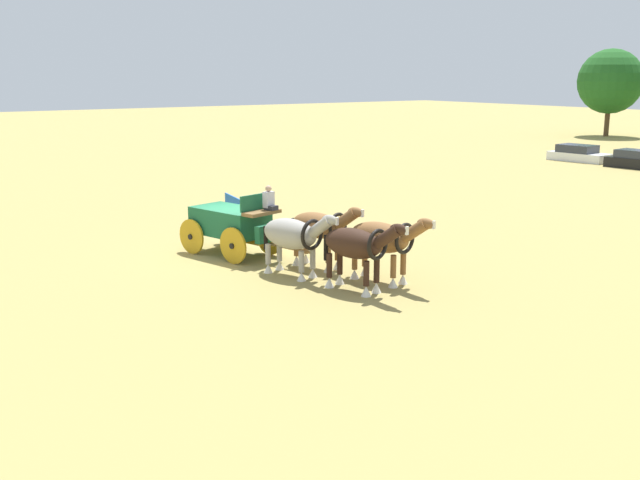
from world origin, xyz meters
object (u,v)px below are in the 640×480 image
at_px(draft_horse_lead_near, 383,239).
at_px(parked_vehicle_a, 579,154).
at_px(draft_horse_rear_off, 293,235).
at_px(draft_horse_lead_off, 357,246).
at_px(draft_horse_rear_near, 320,228).
at_px(parked_vehicle_b, 639,160).
at_px(show_wagon, 233,223).

xyz_separation_m(draft_horse_lead_near, parked_vehicle_a, (-17.20, 32.83, -0.85)).
xyz_separation_m(draft_horse_rear_off, draft_horse_lead_off, (2.53, 0.64, 0.05)).
bearing_deg(draft_horse_rear_off, draft_horse_lead_off, 14.13).
height_order(draft_horse_rear_near, draft_horse_lead_off, draft_horse_lead_off).
height_order(draft_horse_rear_near, parked_vehicle_b, draft_horse_rear_near).
bearing_deg(draft_horse_lead_near, parked_vehicle_a, 117.65).
distance_m(show_wagon, parked_vehicle_b, 35.31).
height_order(draft_horse_lead_near, parked_vehicle_b, draft_horse_lead_near).
relative_size(draft_horse_rear_off, draft_horse_lead_near, 0.99).
bearing_deg(draft_horse_rear_off, show_wagon, -176.26).
height_order(parked_vehicle_a, parked_vehicle_b, parked_vehicle_b).
relative_size(show_wagon, draft_horse_rear_off, 1.86).
distance_m(draft_horse_lead_off, parked_vehicle_b, 36.10).
bearing_deg(draft_horse_lead_off, draft_horse_rear_near, 167.48).
relative_size(draft_horse_rear_near, parked_vehicle_a, 0.67).
distance_m(draft_horse_lead_off, parked_vehicle_a, 38.34).
height_order(draft_horse_lead_near, draft_horse_lead_off, draft_horse_lead_off).
bearing_deg(draft_horse_rear_near, show_wagon, -155.70).
bearing_deg(draft_horse_lead_near, draft_horse_lead_off, -75.58).
distance_m(show_wagon, draft_horse_rear_near, 3.66).
relative_size(show_wagon, parked_vehicle_a, 1.28).
xyz_separation_m(parked_vehicle_a, parked_vehicle_b, (5.04, -0.23, 0.02)).
bearing_deg(draft_horse_lead_off, draft_horse_lead_near, 104.42).
relative_size(draft_horse_rear_near, draft_horse_lead_off, 1.00).
relative_size(draft_horse_rear_off, draft_horse_lead_off, 1.03).
relative_size(show_wagon, draft_horse_lead_off, 1.91).
xyz_separation_m(show_wagon, parked_vehicle_b, (-6.32, 34.74, -0.63)).
xyz_separation_m(draft_horse_rear_near, parked_vehicle_a, (-14.69, 33.46, -0.86)).
relative_size(draft_horse_rear_near, draft_horse_rear_off, 0.97).
distance_m(draft_horse_rear_near, draft_horse_lead_off, 2.90).
xyz_separation_m(draft_horse_rear_off, draft_horse_lead_near, (2.21, 1.90, 0.03)).
bearing_deg(draft_horse_rear_off, draft_horse_rear_near, 103.30).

